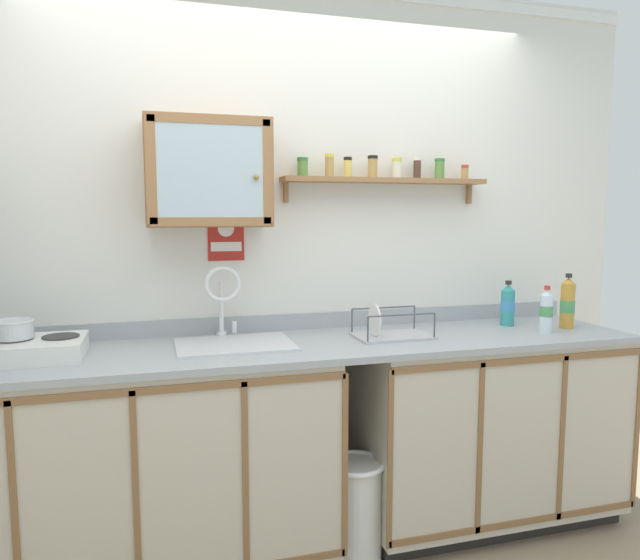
{
  "coord_description": "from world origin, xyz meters",
  "views": [
    {
      "loc": [
        -0.66,
        -2.21,
        1.55
      ],
      "look_at": [
        0.1,
        0.43,
        1.23
      ],
      "focal_mm": 32.86,
      "sensor_mm": 36.0,
      "label": 1
    }
  ],
  "objects_px": {
    "dish_rack": "(390,333)",
    "bottle_detergent_teal_2": "(508,305)",
    "wall_cabinet": "(208,173)",
    "warning_sign": "(226,235)",
    "hot_plate_stove": "(37,349)",
    "bottle_water_clear_1": "(546,311)",
    "sink": "(233,350)",
    "saucepan": "(12,329)",
    "trash_bin": "(355,508)",
    "bottle_juice_amber_0": "(568,303)"
  },
  "relations": [
    {
      "from": "hot_plate_stove",
      "to": "dish_rack",
      "type": "bearing_deg",
      "value": -0.84
    },
    {
      "from": "bottle_detergent_teal_2",
      "to": "wall_cabinet",
      "type": "distance_m",
      "value": 1.65
    },
    {
      "from": "wall_cabinet",
      "to": "trash_bin",
      "type": "xyz_separation_m",
      "value": [
        0.58,
        -0.35,
        -1.49
      ]
    },
    {
      "from": "bottle_juice_amber_0",
      "to": "dish_rack",
      "type": "xyz_separation_m",
      "value": [
        -0.96,
        0.04,
        -0.1
      ]
    },
    {
      "from": "bottle_water_clear_1",
      "to": "warning_sign",
      "type": "xyz_separation_m",
      "value": [
        -1.5,
        0.42,
        0.37
      ]
    },
    {
      "from": "hot_plate_stove",
      "to": "wall_cabinet",
      "type": "bearing_deg",
      "value": 13.32
    },
    {
      "from": "bottle_water_clear_1",
      "to": "trash_bin",
      "type": "relative_size",
      "value": 0.51
    },
    {
      "from": "bottle_juice_amber_0",
      "to": "wall_cabinet",
      "type": "bearing_deg",
      "value": 172.71
    },
    {
      "from": "sink",
      "to": "saucepan",
      "type": "distance_m",
      "value": 0.89
    },
    {
      "from": "dish_rack",
      "to": "wall_cabinet",
      "type": "height_order",
      "value": "wall_cabinet"
    },
    {
      "from": "saucepan",
      "to": "wall_cabinet",
      "type": "height_order",
      "value": "wall_cabinet"
    },
    {
      "from": "sink",
      "to": "hot_plate_stove",
      "type": "distance_m",
      "value": 0.79
    },
    {
      "from": "hot_plate_stove",
      "to": "bottle_detergent_teal_2",
      "type": "bearing_deg",
      "value": 2.16
    },
    {
      "from": "wall_cabinet",
      "to": "warning_sign",
      "type": "height_order",
      "value": "wall_cabinet"
    },
    {
      "from": "wall_cabinet",
      "to": "hot_plate_stove",
      "type": "bearing_deg",
      "value": -166.68
    },
    {
      "from": "bottle_water_clear_1",
      "to": "bottle_detergent_teal_2",
      "type": "relative_size",
      "value": 0.98
    },
    {
      "from": "sink",
      "to": "trash_bin",
      "type": "distance_m",
      "value": 0.89
    },
    {
      "from": "dish_rack",
      "to": "trash_bin",
      "type": "relative_size",
      "value": 0.78
    },
    {
      "from": "dish_rack",
      "to": "warning_sign",
      "type": "height_order",
      "value": "warning_sign"
    },
    {
      "from": "bottle_juice_amber_0",
      "to": "bottle_detergent_teal_2",
      "type": "bearing_deg",
      "value": 150.75
    },
    {
      "from": "sink",
      "to": "bottle_juice_amber_0",
      "type": "distance_m",
      "value": 1.7
    },
    {
      "from": "saucepan",
      "to": "trash_bin",
      "type": "height_order",
      "value": "saucepan"
    },
    {
      "from": "wall_cabinet",
      "to": "sink",
      "type": "bearing_deg",
      "value": -61.52
    },
    {
      "from": "hot_plate_stove",
      "to": "bottle_juice_amber_0",
      "type": "relative_size",
      "value": 1.3
    },
    {
      "from": "wall_cabinet",
      "to": "bottle_water_clear_1",
      "type": "bearing_deg",
      "value": -10.55
    },
    {
      "from": "dish_rack",
      "to": "sink",
      "type": "bearing_deg",
      "value": 176.6
    },
    {
      "from": "bottle_water_clear_1",
      "to": "dish_rack",
      "type": "relative_size",
      "value": 0.65
    },
    {
      "from": "sink",
      "to": "saucepan",
      "type": "bearing_deg",
      "value": -179.97
    },
    {
      "from": "trash_bin",
      "to": "dish_rack",
      "type": "bearing_deg",
      "value": 36.07
    },
    {
      "from": "trash_bin",
      "to": "wall_cabinet",
      "type": "bearing_deg",
      "value": 148.75
    },
    {
      "from": "bottle_juice_amber_0",
      "to": "sink",
      "type": "bearing_deg",
      "value": 177.32
    },
    {
      "from": "hot_plate_stove",
      "to": "bottle_water_clear_1",
      "type": "xyz_separation_m",
      "value": [
        2.3,
        -0.13,
        0.07
      ]
    },
    {
      "from": "dish_rack",
      "to": "wall_cabinet",
      "type": "distance_m",
      "value": 1.11
    },
    {
      "from": "bottle_water_clear_1",
      "to": "bottle_detergent_teal_2",
      "type": "xyz_separation_m",
      "value": [
        -0.07,
        0.21,
        0.0
      ]
    },
    {
      "from": "wall_cabinet",
      "to": "trash_bin",
      "type": "height_order",
      "value": "wall_cabinet"
    },
    {
      "from": "bottle_juice_amber_0",
      "to": "bottle_water_clear_1",
      "type": "xyz_separation_m",
      "value": [
        -0.18,
        -0.07,
        -0.02
      ]
    },
    {
      "from": "bottle_juice_amber_0",
      "to": "bottle_detergent_teal_2",
      "type": "relative_size",
      "value": 1.18
    },
    {
      "from": "wall_cabinet",
      "to": "bottle_detergent_teal_2",
      "type": "bearing_deg",
      "value": -3.19
    },
    {
      "from": "saucepan",
      "to": "dish_rack",
      "type": "relative_size",
      "value": 0.74
    },
    {
      "from": "bottle_detergent_teal_2",
      "to": "wall_cabinet",
      "type": "bearing_deg",
      "value": 176.81
    },
    {
      "from": "bottle_juice_amber_0",
      "to": "trash_bin",
      "type": "height_order",
      "value": "bottle_juice_amber_0"
    },
    {
      "from": "saucepan",
      "to": "trash_bin",
      "type": "relative_size",
      "value": 0.58
    },
    {
      "from": "sink",
      "to": "dish_rack",
      "type": "bearing_deg",
      "value": -3.4
    },
    {
      "from": "bottle_detergent_teal_2",
      "to": "dish_rack",
      "type": "distance_m",
      "value": 0.72
    },
    {
      "from": "saucepan",
      "to": "sink",
      "type": "bearing_deg",
      "value": 0.03
    },
    {
      "from": "bottle_juice_amber_0",
      "to": "warning_sign",
      "type": "height_order",
      "value": "warning_sign"
    },
    {
      "from": "warning_sign",
      "to": "wall_cabinet",
      "type": "bearing_deg",
      "value": -125.51
    },
    {
      "from": "dish_rack",
      "to": "bottle_detergent_teal_2",
      "type": "bearing_deg",
      "value": 8.57
    },
    {
      "from": "dish_rack",
      "to": "trash_bin",
      "type": "distance_m",
      "value": 0.8
    },
    {
      "from": "hot_plate_stove",
      "to": "warning_sign",
      "type": "relative_size",
      "value": 1.47
    }
  ]
}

